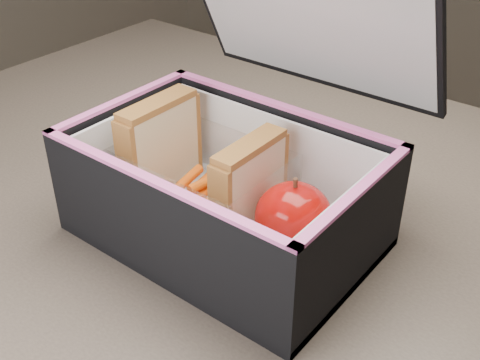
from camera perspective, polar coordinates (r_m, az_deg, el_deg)
The scene contains 8 objects.
kitchen_table at distance 0.67m, azimuth 4.42°, elevation -10.92°, with size 1.20×0.80×0.75m.
lunch_bag at distance 0.57m, azimuth -1.12°, elevation -0.20°, with size 0.28×0.27×0.27m.
plastic_tub at distance 0.60m, azimuth -3.49°, elevation -0.09°, with size 0.16×0.11×0.07m, color white, non-canonical shape.
sandwich_left at distance 0.63m, azimuth -7.56°, elevation 3.25°, with size 0.03×0.09×0.10m.
sandwich_right at distance 0.56m, azimuth 0.91°, elevation -0.63°, with size 0.02×0.08×0.09m.
carrot_sticks at distance 0.61m, azimuth -3.84°, elevation -1.27°, with size 0.05×0.14×0.03m.
paper_napkin at distance 0.56m, azimuth 4.68°, elevation -6.63°, with size 0.07×0.07×0.01m, color white.
red_apple at distance 0.54m, azimuth 5.09°, elevation -3.57°, with size 0.09×0.09×0.07m.
Camera 1 is at (0.26, -0.41, 1.12)m, focal length 45.00 mm.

